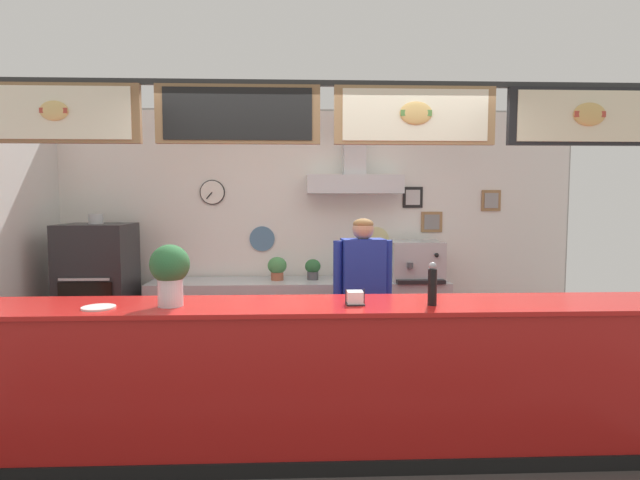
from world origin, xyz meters
name	(u,v)px	position (x,y,z in m)	size (l,w,h in m)	color
ground_plane	(327,439)	(0.00, 0.00, 0.00)	(6.95, 6.95, 0.00)	#3F3A38
back_wall_assembly	(319,226)	(0.02, 2.07, 1.46)	(5.79, 2.26, 2.75)	#9E9E99
service_counter	(329,379)	(0.00, -0.20, 0.53)	(5.07, 0.65, 1.06)	#B21916
back_prep_counter	(299,322)	(-0.20, 1.80, 0.44)	(3.15, 0.60, 0.89)	#B7BABF
pizza_oven	(99,298)	(-2.23, 1.56, 0.76)	(0.67, 0.66, 1.61)	#232326
shop_worker	(363,301)	(0.36, 0.81, 0.86)	(0.53, 0.26, 1.60)	#232328
espresso_machine	(415,261)	(1.05, 1.78, 1.10)	(0.55, 0.53, 0.42)	#B7BABF
potted_sage	(352,267)	(0.36, 1.76, 1.04)	(0.24, 0.24, 0.26)	#9E563D
potted_basil	(313,268)	(-0.06, 1.84, 1.02)	(0.17, 0.17, 0.22)	#4C4C51
potted_rosemary	(277,267)	(-0.44, 1.82, 1.03)	(0.20, 0.20, 0.25)	#9E563D
basil_vase	(170,272)	(-1.06, -0.25, 1.28)	(0.26, 0.26, 0.41)	silver
pepper_grinder	(432,284)	(0.68, -0.30, 1.20)	(0.06, 0.06, 0.29)	black
condiment_plate	(99,307)	(-1.51, -0.31, 1.06)	(0.21, 0.21, 0.01)	white
napkin_holder	(355,298)	(0.17, -0.26, 1.10)	(0.13, 0.12, 0.10)	#262628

